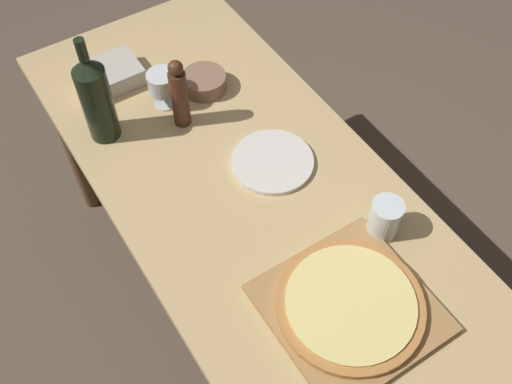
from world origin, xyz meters
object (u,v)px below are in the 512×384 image
pizza (349,305)px  pepper_mill (179,95)px  small_bowl (204,82)px  wine_glass (162,83)px  wine_bottle (96,98)px

pizza → pepper_mill: bearing=92.8°
small_bowl → pizza: bearing=-96.1°
small_bowl → wine_glass: bearing=178.0°
wine_bottle → wine_glass: (0.20, 0.01, -0.06)m
wine_bottle → small_bowl: size_ratio=2.53×
wine_glass → small_bowl: size_ratio=0.88×
pepper_mill → wine_glass: pepper_mill is taller
wine_bottle → wine_glass: 0.21m
wine_glass → small_bowl: (0.13, -0.00, -0.06)m
wine_bottle → small_bowl: bearing=1.4°
pepper_mill → small_bowl: 0.18m
wine_bottle → wine_glass: size_ratio=2.87×
wine_bottle → pizza: bearing=-73.4°
wine_bottle → small_bowl: wine_bottle is taller
pizza → small_bowl: 0.84m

